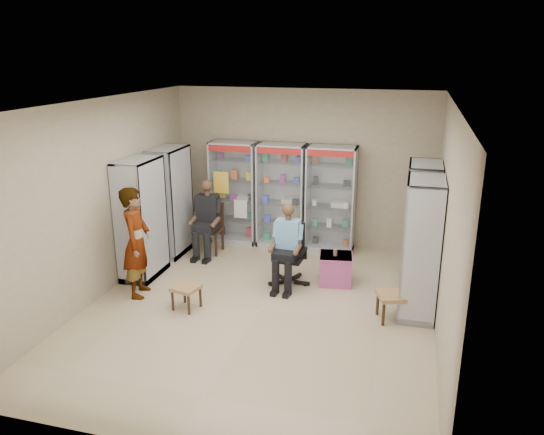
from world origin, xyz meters
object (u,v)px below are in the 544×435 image
(cabinet_left_near, at_px, (141,219))
(woven_stool_b, at_px, (187,297))
(pink_trunk, at_px, (336,269))
(standing_man, at_px, (137,242))
(cabinet_right_far, at_px, (421,225))
(wooden_chair, at_px, (210,229))
(woven_stool_a, at_px, (392,307))
(cabinet_back_right, at_px, (331,199))
(cabinet_back_mid, at_px, (282,196))
(cabinet_back_left, at_px, (235,193))
(cabinet_left_far, at_px, (170,202))
(seated_shopkeeper, at_px, (288,248))
(office_chair, at_px, (289,255))
(cabinet_right_near, at_px, (421,248))

(cabinet_left_near, bearing_deg, woven_stool_b, 51.29)
(pink_trunk, relative_size, standing_man, 0.29)
(cabinet_right_far, distance_m, wooden_chair, 3.84)
(cabinet_left_near, bearing_deg, woven_stool_a, 82.95)
(cabinet_back_right, bearing_deg, cabinet_back_mid, 180.00)
(cabinet_left_near, relative_size, standing_man, 1.16)
(wooden_chair, relative_size, woven_stool_b, 2.59)
(cabinet_back_left, height_order, cabinet_right_far, same)
(wooden_chair, distance_m, pink_trunk, 2.62)
(pink_trunk, bearing_deg, cabinet_left_far, 169.77)
(cabinet_back_mid, xyz_separation_m, standing_man, (-1.60, -2.72, -0.13))
(cabinet_left_far, height_order, woven_stool_b, cabinet_left_far)
(seated_shopkeeper, bearing_deg, cabinet_left_near, -171.11)
(pink_trunk, bearing_deg, cabinet_back_left, 146.18)
(cabinet_back_mid, bearing_deg, office_chair, -72.00)
(cabinet_back_right, xyz_separation_m, cabinet_left_far, (-2.83, -0.93, 0.00))
(cabinet_back_mid, height_order, cabinet_right_near, same)
(cabinet_left_far, xyz_separation_m, standing_man, (0.28, -1.79, -0.13))
(office_chair, bearing_deg, woven_stool_a, -22.68)
(cabinet_left_near, bearing_deg, wooden_chair, 152.39)
(office_chair, bearing_deg, woven_stool_b, -132.10)
(cabinet_back_left, bearing_deg, woven_stool_a, -38.45)
(cabinet_back_right, xyz_separation_m, woven_stool_a, (1.30, -2.54, -0.80))
(cabinet_back_right, distance_m, woven_stool_a, 2.96)
(cabinet_back_right, relative_size, wooden_chair, 2.13)
(woven_stool_a, bearing_deg, cabinet_back_mid, 131.53)
(woven_stool_a, bearing_deg, wooden_chair, 152.31)
(cabinet_back_mid, distance_m, pink_trunk, 2.12)
(cabinet_back_mid, height_order, cabinet_left_near, same)
(standing_man, bearing_deg, cabinet_right_far, -81.97)
(cabinet_left_far, bearing_deg, cabinet_right_far, 87.43)
(cabinet_back_left, xyz_separation_m, pink_trunk, (2.24, -1.50, -0.75))
(cabinet_left_near, xyz_separation_m, seated_shopkeeper, (2.44, 0.25, -0.35))
(cabinet_left_far, xyz_separation_m, seated_shopkeeper, (2.44, -0.85, -0.35))
(cabinet_back_left, bearing_deg, wooden_chair, -108.90)
(cabinet_back_left, relative_size, standing_man, 1.16)
(woven_stool_a, bearing_deg, seated_shopkeeper, 155.71)
(office_chair, xyz_separation_m, seated_shopkeeper, (0.00, -0.05, 0.14))
(seated_shopkeeper, height_order, pink_trunk, seated_shopkeeper)
(cabinet_right_near, xyz_separation_m, woven_stool_a, (-0.33, -0.31, -0.80))
(office_chair, bearing_deg, cabinet_back_right, 80.34)
(office_chair, distance_m, seated_shopkeeper, 0.15)
(pink_trunk, distance_m, woven_stool_a, 1.41)
(wooden_chair, bearing_deg, office_chair, -29.55)
(cabinet_right_near, distance_m, seated_shopkeeper, 2.10)
(wooden_chair, bearing_deg, pink_trunk, -17.22)
(cabinet_back_mid, distance_m, woven_stool_b, 3.17)
(woven_stool_b, bearing_deg, woven_stool_a, 8.49)
(standing_man, bearing_deg, seated_shopkeeper, -79.27)
(cabinet_back_left, xyz_separation_m, wooden_chair, (-0.25, -0.73, -0.53))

